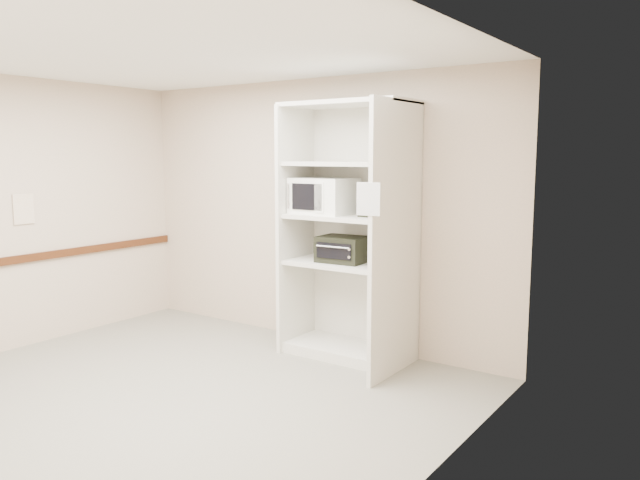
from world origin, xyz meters
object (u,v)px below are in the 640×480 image
Objects in this scene: shelving_unit at (352,241)px; microwave at (324,196)px; toaster_oven_lower at (343,249)px; toaster_oven_upper at (381,206)px.

microwave is at bearing 179.49° from shelving_unit.
shelving_unit is at bearing 1.70° from microwave.
shelving_unit is at bearing 8.59° from toaster_oven_lower.
toaster_oven_lower is (-0.09, -0.02, -0.09)m from shelving_unit.
microwave is (-0.32, 0.00, 0.41)m from shelving_unit.
toaster_oven_upper is 0.57m from toaster_oven_lower.
toaster_oven_lower is at bearing -174.31° from toaster_oven_upper.
microwave reaches higher than toaster_oven_upper.
shelving_unit reaches higher than toaster_oven_upper.
shelving_unit is 7.03× the size of toaster_oven_upper.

